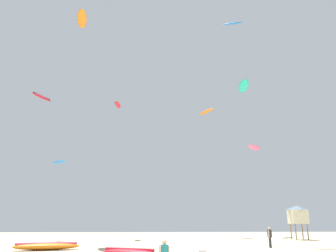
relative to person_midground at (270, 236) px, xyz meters
The scene contains 13 objects.
person_midground is the anchor object (origin of this frame).
kite_grounded_near 19.21m from the person_midground, behind, with size 5.43×2.74×0.66m.
kite_grounded_far 13.72m from the person_midground, 152.31° to the right, with size 4.23×2.83×0.49m.
lifeguard_tower 14.86m from the person_midground, 57.24° to the left, with size 2.30×2.30×4.15m.
gear_bag 9.25m from the person_midground, 139.25° to the right, with size 0.56×0.36×0.32m, color white.
kite_aloft_0 25.18m from the person_midground, 100.29° to the left, with size 2.49×1.37×0.54m.
kite_aloft_1 29.52m from the person_midground, 132.52° to the left, with size 1.02×3.00×0.48m.
kite_aloft_2 32.58m from the person_midground, 162.30° to the left, with size 2.14×4.41×0.70m.
kite_aloft_3 26.88m from the person_midground, 151.39° to the left, with size 2.42×2.42×0.36m.
kite_aloft_4 24.75m from the person_midground, 74.94° to the left, with size 3.59×4.12×0.71m.
kite_aloft_6 28.67m from the person_midground, 94.53° to the left, with size 2.70×4.03×0.59m.
kite_aloft_7 13.70m from the person_midground, 131.50° to the right, with size 1.41×3.29×0.39m.
kite_aloft_8 30.09m from the person_midground, 160.73° to the left, with size 2.15×3.20×0.75m.
Camera 1 is at (-1.62, -12.38, 2.38)m, focal length 36.76 mm.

